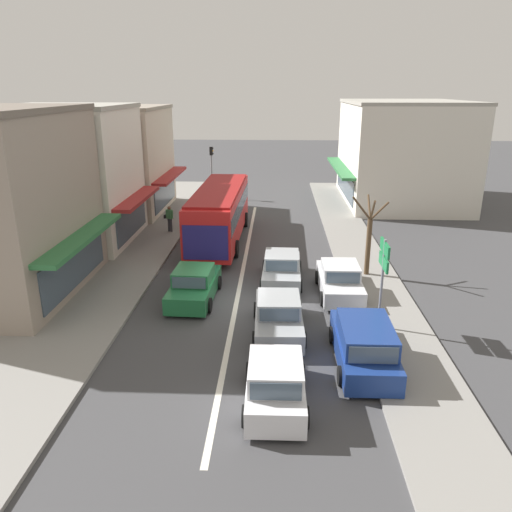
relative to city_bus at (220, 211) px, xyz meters
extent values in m
plane|color=#3F3F42|center=(1.70, -8.96, -1.88)|extent=(140.00, 140.00, 0.00)
cube|color=silver|center=(1.70, -4.96, -1.88)|extent=(0.20, 28.00, 0.01)
cube|color=gray|center=(-5.10, -2.96, -1.81)|extent=(5.20, 44.00, 0.14)
cube|color=gray|center=(7.90, -2.96, -1.82)|extent=(2.80, 44.00, 0.12)
cube|color=#2D703D|center=(-4.99, -8.48, 0.82)|extent=(1.10, 7.73, 0.20)
cube|color=#425160|center=(-5.41, -8.48, -0.48)|extent=(0.06, 6.72, 1.80)
cube|color=silver|center=(-8.50, -0.55, 1.96)|extent=(6.65, 7.22, 7.67)
cube|color=maroon|center=(-4.72, -0.55, 0.82)|extent=(1.10, 6.64, 0.20)
cube|color=#425160|center=(-5.14, -0.55, -0.48)|extent=(0.06, 5.78, 1.80)
cube|color=#A19D92|center=(-8.50, -0.55, 5.91)|extent=(6.81, 7.22, 0.24)
cube|color=beige|center=(-8.50, 7.31, 1.78)|extent=(7.20, 8.23, 7.32)
cube|color=maroon|center=(-4.45, 7.31, 0.82)|extent=(1.10, 7.57, 0.20)
cube|color=#425160|center=(-4.87, 7.31, -0.48)|extent=(0.06, 6.58, 1.80)
cube|color=gray|center=(-8.50, 7.31, 5.56)|extent=(7.36, 8.23, 0.24)
cube|color=silver|center=(13.20, 11.67, 1.93)|extent=(8.61, 12.02, 7.61)
cube|color=#2D703D|center=(8.45, 11.67, 0.82)|extent=(1.10, 11.06, 0.20)
cube|color=#425160|center=(8.87, 11.67, -0.48)|extent=(0.06, 9.62, 1.80)
cube|color=#A19D92|center=(13.20, 11.67, 5.85)|extent=(8.77, 12.02, 0.24)
cube|color=red|center=(0.00, 0.01, -0.12)|extent=(2.70, 10.84, 2.70)
cube|color=#425160|center=(0.00, 0.01, 0.28)|extent=(2.73, 10.41, 0.90)
cube|color=navy|center=(-0.10, -5.42, -0.32)|extent=(2.25, 0.10, 1.76)
cube|color=maroon|center=(0.00, 0.01, 1.29)|extent=(2.56, 9.98, 0.12)
cylinder|color=black|center=(-1.19, 3.38, -1.40)|extent=(0.28, 0.96, 0.96)
cylinder|color=black|center=(1.31, 3.34, -1.40)|extent=(0.28, 0.96, 0.96)
cylinder|color=black|center=(-1.30, -2.94, -1.40)|extent=(0.28, 0.96, 0.96)
cylinder|color=black|center=(1.20, -2.98, -1.40)|extent=(0.28, 0.96, 0.96)
cube|color=#9EA3A8|center=(3.65, -6.51, -1.37)|extent=(1.82, 4.24, 0.72)
cube|color=#9EA3A8|center=(3.65, -6.61, -0.71)|extent=(1.60, 1.84, 0.60)
cube|color=#425160|center=(3.67, -5.69, -0.71)|extent=(1.44, 0.09, 0.51)
cube|color=#425160|center=(3.63, -7.53, -0.71)|extent=(1.41, 0.09, 0.48)
cylinder|color=black|center=(2.82, -5.23, -1.57)|extent=(0.19, 0.62, 0.62)
cylinder|color=black|center=(4.54, -5.27, -1.57)|extent=(0.19, 0.62, 0.62)
cylinder|color=black|center=(2.76, -7.75, -1.57)|extent=(0.19, 0.62, 0.62)
cylinder|color=black|center=(4.48, -7.79, -1.57)|extent=(0.19, 0.62, 0.62)
cube|color=silver|center=(3.41, -16.12, -1.36)|extent=(1.67, 3.71, 0.76)
cube|color=silver|center=(3.42, -16.42, -0.66)|extent=(1.54, 1.91, 0.64)
cube|color=#425160|center=(3.41, -15.45, -0.66)|extent=(1.40, 0.07, 0.54)
cube|color=#425160|center=(3.43, -17.39, -0.66)|extent=(1.37, 0.07, 0.51)
cylinder|color=black|center=(2.59, -15.01, -1.57)|extent=(0.19, 0.62, 0.62)
cylinder|color=black|center=(4.23, -15.00, -1.57)|extent=(0.19, 0.62, 0.62)
cylinder|color=black|center=(2.60, -17.23, -1.57)|extent=(0.19, 0.62, 0.62)
cylinder|color=black|center=(4.24, -17.22, -1.57)|extent=(0.19, 0.62, 0.62)
cube|color=#9EA3A8|center=(3.50, -11.60, -1.37)|extent=(1.83, 4.24, 0.72)
cube|color=#9EA3A8|center=(3.50, -11.70, -0.71)|extent=(1.61, 1.84, 0.60)
cube|color=#425160|center=(3.48, -10.78, -0.71)|extent=(1.44, 0.10, 0.51)
cube|color=#425160|center=(3.53, -12.62, -0.71)|extent=(1.41, 0.10, 0.48)
cylinder|color=black|center=(2.61, -10.37, -1.57)|extent=(0.20, 0.62, 0.62)
cylinder|color=black|center=(4.33, -10.32, -1.57)|extent=(0.20, 0.62, 0.62)
cylinder|color=black|center=(2.67, -12.89, -1.57)|extent=(0.20, 0.62, 0.62)
cylinder|color=black|center=(4.39, -12.84, -1.57)|extent=(0.20, 0.62, 0.62)
cube|color=#1E6638|center=(-0.15, -8.72, -1.37)|extent=(1.90, 4.27, 0.72)
cube|color=#1E6638|center=(-0.15, -8.82, -0.71)|extent=(1.64, 1.87, 0.60)
cube|color=#425160|center=(-0.11, -7.90, -0.71)|extent=(1.44, 0.12, 0.51)
cube|color=#425160|center=(-0.19, -9.74, -0.71)|extent=(1.41, 0.12, 0.48)
cylinder|color=black|center=(-0.95, -7.42, -1.57)|extent=(0.21, 0.63, 0.62)
cylinder|color=black|center=(0.77, -7.50, -1.57)|extent=(0.21, 0.63, 0.62)
cylinder|color=black|center=(-1.06, -9.94, -1.57)|extent=(0.21, 0.63, 0.62)
cylinder|color=black|center=(0.66, -10.02, -1.57)|extent=(0.21, 0.63, 0.62)
cube|color=navy|center=(6.33, -13.75, -1.36)|extent=(1.78, 4.51, 0.76)
cube|color=navy|center=(6.33, -14.10, -0.64)|extent=(1.65, 2.61, 0.68)
cube|color=#425160|center=(6.33, -12.78, -0.64)|extent=(1.51, 0.07, 0.58)
cube|color=#425160|center=(6.32, -15.42, -0.64)|extent=(1.48, 0.07, 0.54)
cylinder|color=black|center=(5.45, -12.40, -1.57)|extent=(0.18, 0.62, 0.62)
cylinder|color=black|center=(7.21, -12.41, -1.57)|extent=(0.18, 0.62, 0.62)
cylinder|color=black|center=(5.44, -15.10, -1.57)|extent=(0.18, 0.62, 0.62)
cylinder|color=black|center=(7.20, -15.11, -1.57)|extent=(0.18, 0.62, 0.62)
cube|color=silver|center=(6.22, -7.87, -1.37)|extent=(1.76, 4.22, 0.72)
cube|color=silver|center=(6.22, -7.97, -0.71)|extent=(1.58, 1.81, 0.60)
cube|color=#425160|center=(6.21, -7.05, -0.71)|extent=(1.44, 0.07, 0.51)
cube|color=#425160|center=(6.22, -8.89, -0.71)|extent=(1.40, 0.07, 0.48)
cylinder|color=black|center=(5.34, -6.62, -1.57)|extent=(0.19, 0.62, 0.62)
cylinder|color=black|center=(7.06, -6.61, -1.57)|extent=(0.19, 0.62, 0.62)
cylinder|color=black|center=(5.37, -9.14, -1.57)|extent=(0.19, 0.62, 0.62)
cylinder|color=black|center=(7.09, -9.13, -1.57)|extent=(0.19, 0.62, 0.62)
cylinder|color=gray|center=(-2.07, 12.58, 0.22)|extent=(0.12, 0.12, 4.20)
cube|color=black|center=(-2.07, 12.58, 1.97)|extent=(0.24, 0.24, 0.68)
sphere|color=black|center=(-1.93, 12.58, 2.20)|extent=(0.13, 0.13, 0.13)
sphere|color=orange|center=(-1.93, 12.58, 1.98)|extent=(0.13, 0.13, 0.13)
sphere|color=black|center=(-1.93, 12.58, 1.76)|extent=(0.13, 0.13, 0.13)
cylinder|color=gray|center=(7.31, -11.30, -0.08)|extent=(0.10, 0.10, 3.60)
cube|color=#19753D|center=(7.31, -11.32, 1.42)|extent=(0.08, 1.40, 0.44)
cube|color=white|center=(7.36, -11.32, 1.42)|extent=(0.01, 1.10, 0.10)
cube|color=#19753D|center=(7.31, -11.32, 0.87)|extent=(0.08, 1.40, 0.44)
cube|color=white|center=(7.36, -11.32, 0.87)|extent=(0.01, 1.10, 0.10)
cylinder|color=brown|center=(7.81, -5.56, -0.45)|extent=(0.24, 0.24, 2.86)
cylinder|color=brown|center=(7.81, -5.08, 1.47)|extent=(0.10, 1.05, 1.06)
cylinder|color=brown|center=(8.21, -5.56, 1.41)|extent=(0.88, 0.10, 0.93)
cylinder|color=brown|center=(7.81, -5.97, 1.52)|extent=(0.10, 0.88, 1.13)
cylinder|color=brown|center=(7.37, -5.56, 1.52)|extent=(0.96, 0.10, 1.15)
cylinder|color=#333338|center=(-3.27, 1.46, -1.32)|extent=(0.14, 0.14, 0.84)
cylinder|color=#333338|center=(-3.43, 1.54, -1.32)|extent=(0.14, 0.14, 0.84)
cube|color=#478951|center=(-3.35, 1.50, -0.62)|extent=(0.42, 0.36, 0.56)
sphere|color=brown|center=(-3.35, 1.50, -0.22)|extent=(0.22, 0.22, 0.22)
cylinder|color=#478951|center=(-3.13, 1.39, -0.62)|extent=(0.09, 0.09, 0.54)
cylinder|color=#478951|center=(-3.56, 1.61, -0.62)|extent=(0.09, 0.09, 0.54)
cube|color=black|center=(-3.63, 1.63, -0.80)|extent=(0.20, 0.26, 0.22)
camera|label=1|loc=(3.39, -28.65, 6.91)|focal=35.00mm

